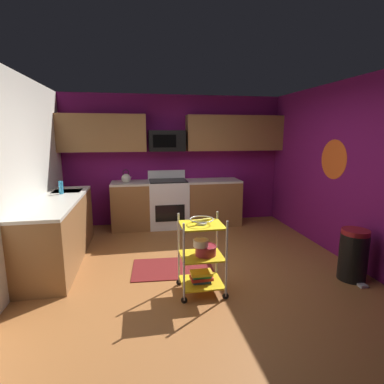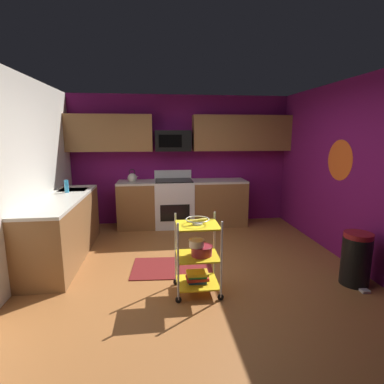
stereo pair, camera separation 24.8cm
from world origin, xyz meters
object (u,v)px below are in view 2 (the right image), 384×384
Objects in this scene: book_stack at (197,277)px; dish_soap_bottle at (67,186)px; kettle at (132,178)px; trash_can at (356,259)px; rolling_cart at (197,256)px; fruit_bowl at (197,220)px; mixing_bowl_large at (202,250)px; oven_range at (174,203)px; microwave at (173,141)px; mixing_bowl_small at (197,243)px.

book_stack is 1.32× the size of dish_soap_bottle.
kettle reaches higher than trash_can.
dish_soap_bottle is (-1.87, 1.65, 0.57)m from rolling_cart.
dish_soap_bottle reaches higher than fruit_bowl.
fruit_bowl is 1.36× the size of dish_soap_bottle.
rolling_cart is at bearing 180.00° from mixing_bowl_large.
oven_range is 1.57× the size of microwave.
kettle is at bearing 109.11° from book_stack.
trash_can is (3.83, -1.68, -0.69)m from dish_soap_bottle.
fruit_bowl is at bearing 0.00° from rolling_cart.
rolling_cart is (0.12, -2.76, -1.25)m from microwave.
book_stack is at bearing -70.89° from kettle.
kettle reaches higher than oven_range.
rolling_cart is 2.86m from kettle.
oven_range reaches higher than book_stack.
rolling_cart is 3.47× the size of book_stack.
microwave is at bearing 92.39° from fruit_bowl.
rolling_cart is (0.12, -2.66, -0.03)m from oven_range.
mixing_bowl_large is (0.05, 0.00, -0.36)m from fruit_bowl.
microwave reaches higher than book_stack.
oven_range is 4.17× the size of book_stack.
kettle reaches higher than mixing_bowl_small.
trash_can is (1.96, -0.03, 0.13)m from book_stack.
dish_soap_bottle is at bearing -147.51° from microwave.
microwave is (-0.00, 0.10, 1.22)m from oven_range.
mixing_bowl_large is at bearing -40.72° from dish_soap_bottle.
fruit_bowl is 1.08× the size of mixing_bowl_large.
kettle is (-0.91, 2.68, 0.38)m from mixing_bowl_small.
dish_soap_bottle is (-1.87, 1.65, 0.14)m from fruit_bowl.
mixing_bowl_large reaches higher than book_stack.
book_stack is at bearing -87.61° from microwave.
microwave is 3.85× the size of mixing_bowl_small.
rolling_cart reaches higher than mixing_bowl_large.
trash_can is at bearing -53.36° from microwave.
dish_soap_bottle is at bearing 138.01° from mixing_bowl_small.
kettle is at bearing 109.11° from rolling_cart.
rolling_cart is 0.42m from fruit_bowl.
fruit_bowl is at bearing 0.00° from book_stack.
microwave is 2.89m from fruit_bowl.
kettle reaches higher than fruit_bowl.
book_stack is at bearing 180.00° from mixing_bowl_large.
oven_range is 2.69m from fruit_bowl.
trash_can is (2.08, -2.69, -0.15)m from oven_range.
mixing_bowl_large is at bearing 0.00° from fruit_bowl.
trash_can is (2.08, -2.79, -1.37)m from microwave.
rolling_cart is at bearing -70.89° from kettle.
fruit_bowl is at bearing 58.08° from mixing_bowl_small.
fruit_bowl is at bearing -70.89° from kettle.
microwave is 1.06× the size of trash_can.
trash_can is at bearing -0.86° from mixing_bowl_large.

